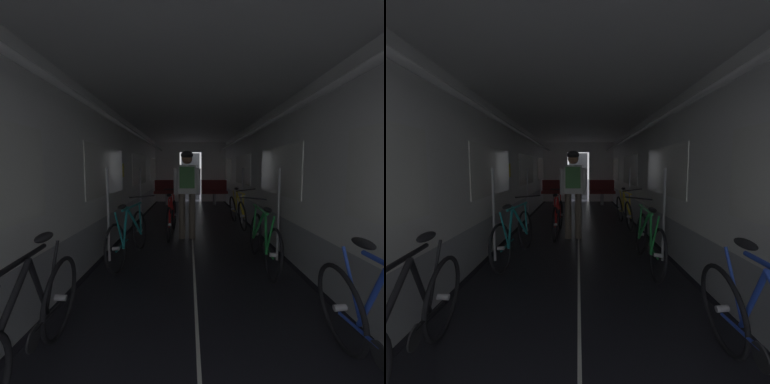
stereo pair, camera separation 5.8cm
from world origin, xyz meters
The scene contains 11 objects.
ground_plane centered at (0.00, 0.00, 0.00)m, with size 60.00×60.00×0.00m, color black.
train_car_shell centered at (0.00, 3.60, 1.70)m, with size 3.14×12.34×2.57m.
bench_seat_far_left centered at (-0.90, 8.07, 0.57)m, with size 0.98×0.51×0.95m.
bench_seat_far_right centered at (0.90, 8.07, 0.57)m, with size 0.98×0.51×0.95m.
bicycle_blue centered at (1.07, -0.33, 0.38)m, with size 0.44×1.69×0.95m.
bicycle_black centered at (-1.09, -0.15, 0.38)m, with size 0.44×1.69×0.95m.
bicycle_green centered at (0.98, 1.87, 0.38)m, with size 0.44×1.69×0.95m.
bicycle_yellow centered at (1.10, 4.45, 0.38)m, with size 0.44×1.69×0.95m.
bicycle_teal centered at (-0.97, 2.14, 0.38)m, with size 0.48×1.69×0.95m.
person_cyclist_aisle centered at (-0.11, 3.32, 1.07)m, with size 0.53×0.39×1.73m.
bicycle_red_in_aisle centered at (-0.43, 3.58, 0.38)m, with size 0.44×1.69×0.93m.
Camera 2 is at (-0.01, -1.69, 1.40)m, focal length 24.09 mm.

